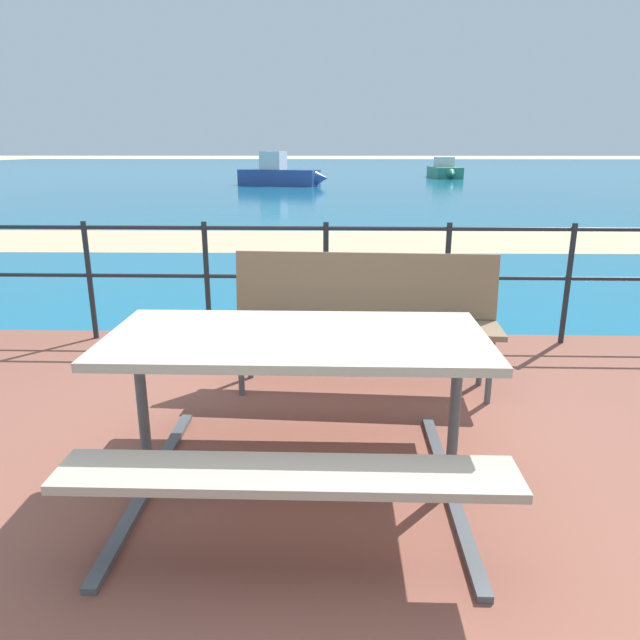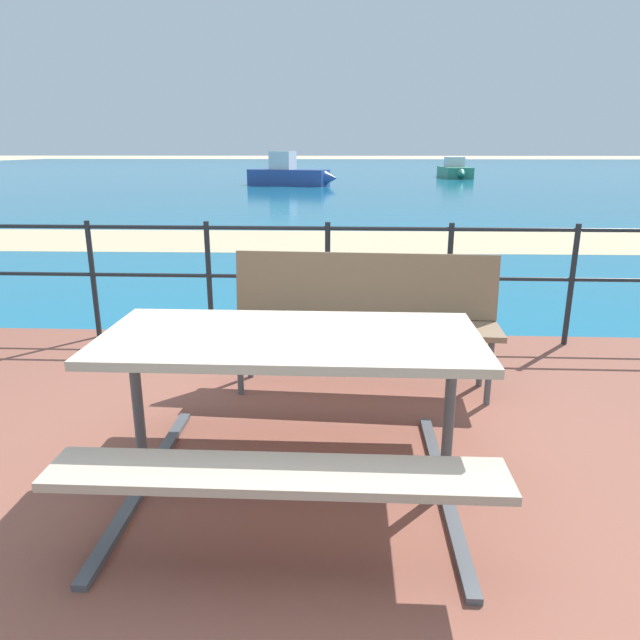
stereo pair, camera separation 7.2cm
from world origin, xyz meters
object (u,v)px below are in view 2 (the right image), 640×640
(park_bench, at_px, (364,309))
(boat_mid, at_px, (290,174))
(picnic_table, at_px, (291,374))
(boat_far, at_px, (455,171))

(park_bench, relative_size, boat_mid, 0.43)
(park_bench, bearing_deg, picnic_table, -102.83)
(park_bench, bearing_deg, boat_far, 81.98)
(boat_far, bearing_deg, park_bench, -12.99)
(picnic_table, distance_m, boat_far, 31.54)
(boat_mid, bearing_deg, picnic_table, -68.23)
(park_bench, xyz_separation_m, boat_mid, (-2.77, 22.57, -0.11))
(picnic_table, relative_size, boat_mid, 0.41)
(park_bench, relative_size, boat_far, 0.47)
(park_bench, height_order, boat_far, boat_far)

